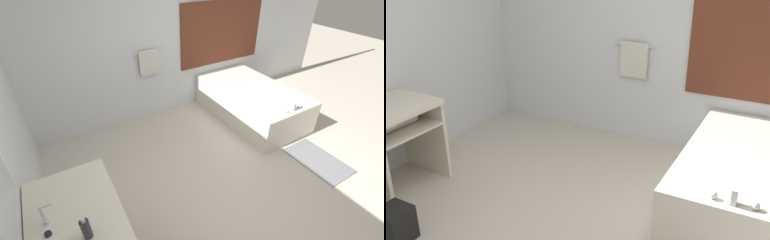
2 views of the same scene
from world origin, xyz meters
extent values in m
plane|color=beige|center=(0.00, 0.00, 0.00)|extent=(16.00, 16.00, 0.00)
cube|color=silver|center=(0.00, 2.23, 1.35)|extent=(7.40, 0.06, 2.70)
cube|color=brown|center=(1.16, 2.19, 1.25)|extent=(1.70, 0.02, 1.10)
cylinder|color=silver|center=(-0.30, 2.16, 1.15)|extent=(0.50, 0.02, 0.02)
cube|color=beige|center=(-0.30, 2.15, 0.98)|extent=(0.32, 0.04, 0.40)
cube|color=beige|center=(-1.86, -0.29, 0.82)|extent=(0.66, 1.43, 0.05)
cylinder|color=white|center=(-1.86, -0.07, 0.78)|extent=(0.35, 0.35, 0.14)
cube|color=beige|center=(-1.86, 0.41, 0.40)|extent=(0.61, 0.04, 0.80)
cylinder|color=beige|center=(-1.81, 0.07, 0.68)|extent=(0.13, 0.39, 0.13)
cylinder|color=silver|center=(-2.04, -0.07, 0.86)|extent=(0.04, 0.04, 0.02)
cylinder|color=silver|center=(-2.04, -0.07, 0.95)|extent=(0.02, 0.02, 0.16)
cube|color=silver|center=(-2.00, -0.07, 1.02)|extent=(0.07, 0.01, 0.01)
cube|color=silver|center=(1.16, 1.25, 0.27)|extent=(1.08, 1.88, 0.55)
ellipsoid|color=white|center=(1.16, 1.25, 0.40)|extent=(0.78, 1.36, 0.30)
cube|color=silver|center=(1.16, 0.41, 0.61)|extent=(0.04, 0.07, 0.12)
sphere|color=silver|center=(1.02, 0.41, 0.58)|extent=(0.06, 0.06, 0.06)
sphere|color=silver|center=(1.30, 0.41, 0.58)|extent=(0.06, 0.06, 0.06)
cylinder|color=black|center=(-2.00, -0.33, 1.05)|extent=(0.04, 0.04, 0.02)
cylinder|color=#28282D|center=(-1.80, -0.33, 0.93)|extent=(0.06, 0.06, 0.16)
cylinder|color=silver|center=(-1.80, -0.33, 1.03)|extent=(0.03, 0.03, 0.03)
cube|color=slate|center=(1.19, -0.17, 0.01)|extent=(0.52, 0.84, 0.02)
camera|label=1|loc=(-1.72, -1.57, 2.49)|focal=24.00mm
camera|label=2|loc=(1.41, -2.31, 2.24)|focal=40.00mm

